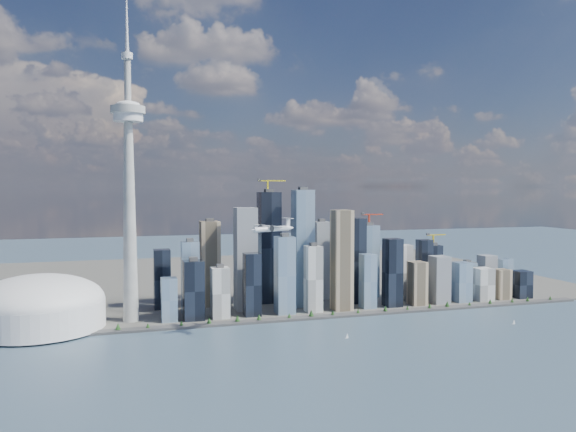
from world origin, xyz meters
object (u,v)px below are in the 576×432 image
object	(u,v)px
needle_tower	(129,182)
sailboat_east	(514,323)
airplane	(272,228)
dome_stadium	(40,306)
sailboat_west	(347,336)

from	to	relation	value
needle_tower	sailboat_east	bearing A→B (deg)	-17.53
airplane	sailboat_east	size ratio (longest dim) A/B	9.07
dome_stadium	sailboat_west	xyz separation A→B (m)	(450.79, -184.15, -36.70)
airplane	sailboat_east	bearing A→B (deg)	-27.60
dome_stadium	sailboat_east	world-z (taller)	dome_stadium
sailboat_west	needle_tower	bearing A→B (deg)	140.58
dome_stadium	sailboat_west	world-z (taller)	dome_stadium
needle_tower	airplane	xyz separation A→B (m)	(204.26, -157.61, -69.57)
dome_stadium	airplane	size ratio (longest dim) A/B	2.60
airplane	sailboat_west	distance (m)	198.56
needle_tower	dome_stadium	distance (m)	241.40
airplane	sailboat_east	world-z (taller)	airplane
sailboat_west	sailboat_east	world-z (taller)	sailboat_west
needle_tower	sailboat_west	distance (m)	434.30
needle_tower	sailboat_west	world-z (taller)	needle_tower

